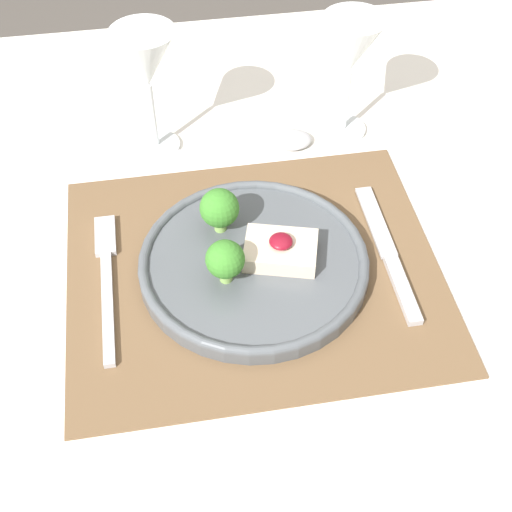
{
  "coord_description": "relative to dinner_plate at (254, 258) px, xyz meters",
  "views": [
    {
      "loc": [
        -0.08,
        -0.52,
        1.34
      ],
      "look_at": [
        0.0,
        0.0,
        0.75
      ],
      "focal_mm": 50.0,
      "sensor_mm": 36.0,
      "label": 1
    }
  ],
  "objects": [
    {
      "name": "knife",
      "position": [
        0.16,
        -0.02,
        -0.01
      ],
      "size": [
        0.02,
        0.21,
        0.01
      ],
      "rotation": [
        0.0,
        0.0,
        0.04
      ],
      "color": "#B2B2B7",
      "rests_on": "placemat"
    },
    {
      "name": "wine_glass_near",
      "position": [
        0.16,
        0.23,
        0.11
      ],
      "size": [
        0.08,
        0.08,
        0.17
      ],
      "color": "white",
      "rests_on": "dining_table"
    },
    {
      "name": "fork",
      "position": [
        -0.17,
        0.01,
        -0.01
      ],
      "size": [
        0.02,
        0.21,
        0.01
      ],
      "rotation": [
        0.0,
        0.0,
        0.01
      ],
      "color": "#B2B2B7",
      "rests_on": "placemat"
    },
    {
      "name": "placemat",
      "position": [
        -0.0,
        -0.0,
        -0.02
      ],
      "size": [
        0.42,
        0.36,
        0.0
      ],
      "primitive_type": "cube",
      "color": "brown",
      "rests_on": "dining_table"
    },
    {
      "name": "wine_glass_far",
      "position": [
        -0.09,
        0.24,
        0.11
      ],
      "size": [
        0.08,
        0.08,
        0.17
      ],
      "color": "white",
      "rests_on": "dining_table"
    },
    {
      "name": "dinner_plate",
      "position": [
        0.0,
        0.0,
        0.0
      ],
      "size": [
        0.26,
        0.26,
        0.07
      ],
      "color": "#4C5156",
      "rests_on": "placemat"
    },
    {
      "name": "dining_table",
      "position": [
        -0.0,
        -0.0,
        -0.09
      ],
      "size": [
        1.59,
        1.11,
        0.72
      ],
      "color": "white",
      "rests_on": "ground_plane"
    },
    {
      "name": "spoon",
      "position": [
        0.06,
        0.21,
        -0.01
      ],
      "size": [
        0.2,
        0.04,
        0.02
      ],
      "rotation": [
        0.0,
        0.0,
        -0.05
      ],
      "color": "#B2B2B7",
      "rests_on": "dining_table"
    }
  ]
}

